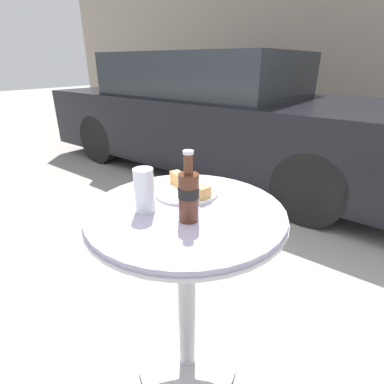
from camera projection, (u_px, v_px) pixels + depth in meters
ground_plane at (187, 362)px, 1.35m from camera, size 30.00×30.00×0.00m
bistro_table at (186, 257)px, 1.12m from camera, size 0.70×0.70×0.77m
cola_bottle_left at (189, 194)px, 0.93m from camera, size 0.07×0.07×0.23m
drinking_glass at (144, 192)px, 0.99m from camera, size 0.07×0.07×0.15m
lunch_plate_near at (187, 189)px, 1.15m from camera, size 0.25×0.25×0.07m
parked_car at (218, 116)px, 3.62m from camera, size 4.40×1.74×1.34m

